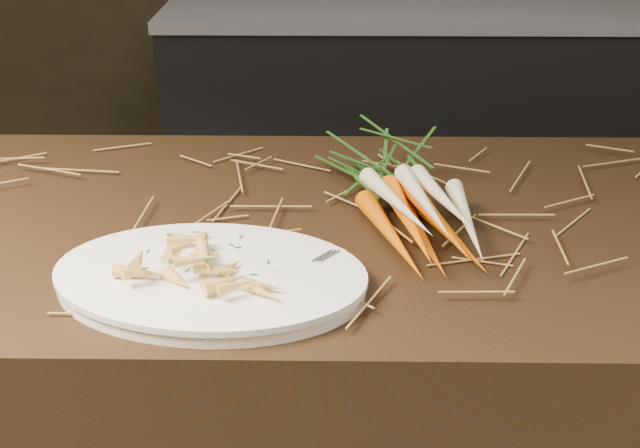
{
  "coord_description": "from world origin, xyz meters",
  "views": [
    {
      "loc": [
        -0.01,
        -0.76,
        1.42
      ],
      "look_at": [
        -0.02,
        0.16,
        0.96
      ],
      "focal_mm": 45.0,
      "sensor_mm": 36.0,
      "label": 1
    }
  ],
  "objects": [
    {
      "name": "root_veg_bunch",
      "position": [
        0.09,
        0.34,
        0.94
      ],
      "size": [
        0.23,
        0.46,
        0.08
      ],
      "rotation": [
        0.0,
        0.0,
        0.2
      ],
      "color": "#EF5104",
      "rests_on": "main_counter"
    },
    {
      "name": "roasted_veg_heap",
      "position": [
        -0.16,
        0.1,
        0.94
      ],
      "size": [
        0.2,
        0.16,
        0.04
      ],
      "primitive_type": null,
      "rotation": [
        0.0,
        0.0,
        -0.12
      ],
      "color": "#BF8D37",
      "rests_on": "serving_platter"
    },
    {
      "name": "serving_platter",
      "position": [
        -0.16,
        0.1,
        0.91
      ],
      "size": [
        0.42,
        0.3,
        0.02
      ],
      "primitive_type": null,
      "rotation": [
        0.0,
        0.0,
        -0.12
      ],
      "color": "white",
      "rests_on": "main_counter"
    },
    {
      "name": "serving_fork",
      "position": [
        -0.02,
        0.07,
        0.92
      ],
      "size": [
        0.1,
        0.12,
        0.0
      ],
      "primitive_type": "cube",
      "rotation": [
        0.0,
        0.0,
        -0.7
      ],
      "color": "silver",
      "rests_on": "serving_platter"
    },
    {
      "name": "back_counter",
      "position": [
        0.3,
        2.18,
        0.42
      ],
      "size": [
        1.82,
        0.62,
        0.84
      ],
      "color": "black",
      "rests_on": "ground"
    },
    {
      "name": "straw_bedding",
      "position": [
        0.0,
        0.3,
        0.91
      ],
      "size": [
        1.4,
        0.6,
        0.02
      ],
      "primitive_type": null,
      "color": "olive",
      "rests_on": "main_counter"
    }
  ]
}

